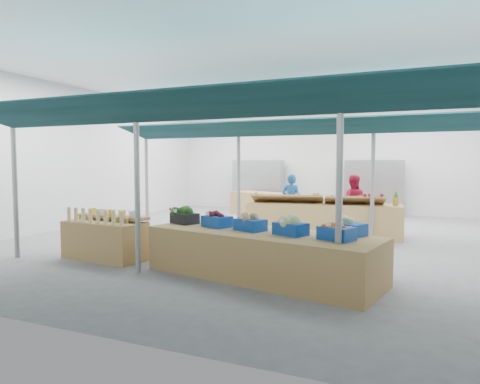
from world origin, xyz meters
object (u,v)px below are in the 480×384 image
at_px(fruit_counter, 323,220).
at_px(crate_stack, 372,262).
at_px(vendor_left, 291,201).
at_px(vendor_right, 353,203).
at_px(veg_counter, 261,255).
at_px(bottle_shelf, 106,238).

distance_m(fruit_counter, crate_stack, 4.27).
distance_m(vendor_left, vendor_right, 1.80).
distance_m(veg_counter, vendor_right, 5.69).
bearing_deg(fruit_counter, bottle_shelf, -133.65).
bearing_deg(vendor_left, bottle_shelf, 62.11).
relative_size(fruit_counter, crate_stack, 6.78).
height_order(crate_stack, vendor_right, vendor_right).
bearing_deg(fruit_counter, vendor_left, 131.78).
relative_size(fruit_counter, vendor_left, 2.50).
bearing_deg(vendor_right, vendor_left, -5.71).
bearing_deg(vendor_right, fruit_counter, 55.68).
height_order(fruit_counter, vendor_left, vendor_left).
bearing_deg(vendor_right, bottle_shelf, 48.05).
bearing_deg(veg_counter, bottle_shelf, -170.08).
bearing_deg(veg_counter, crate_stack, 30.88).
xyz_separation_m(bottle_shelf, veg_counter, (3.37, -0.10, -0.03)).
bearing_deg(crate_stack, vendor_left, 119.62).
relative_size(veg_counter, fruit_counter, 1.01).
height_order(veg_counter, crate_stack, veg_counter).
height_order(veg_counter, vendor_right, vendor_right).
distance_m(bottle_shelf, fruit_counter, 5.62).
bearing_deg(crate_stack, bottle_shelf, -174.40).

